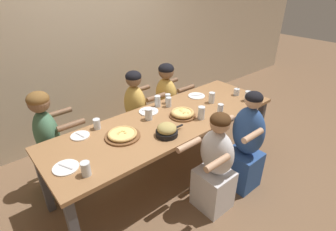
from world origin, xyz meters
TOP-DOWN VIEW (x-y plane):
  - ground_plane at (0.00, 0.00)m, footprint 18.00×18.00m
  - restaurant_back_panel at (0.00, 1.52)m, footprint 10.00×0.06m
  - dining_table at (0.00, 0.00)m, footprint 2.66×0.87m
  - pizza_board_main at (-0.56, 0.02)m, footprint 0.34×0.34m
  - pizza_board_second at (0.17, -0.04)m, footprint 0.29×0.29m
  - skillet_bowl at (-0.21, -0.23)m, footprint 0.32×0.22m
  - empty_plate_a at (-1.15, -0.08)m, footprint 0.21×0.21m
  - empty_plate_b at (0.67, 0.23)m, footprint 0.21×0.21m
  - empty_plate_c at (-0.87, 0.30)m, footprint 0.18×0.18m
  - empty_plate_d at (-0.05, 0.28)m, footprint 0.22×0.22m
  - cocktail_glass_blue at (1.10, -0.07)m, footprint 0.07×0.07m
  - drinking_glass_a at (0.26, 0.32)m, footprint 0.07×0.07m
  - drinking_glass_b at (1.06, -0.27)m, footprint 0.08×0.08m
  - drinking_glass_c at (0.11, 0.32)m, footprint 0.07×0.07m
  - drinking_glass_d at (0.29, -0.22)m, footprint 0.08×0.08m
  - drinking_glass_e at (-0.16, 0.14)m, footprint 0.08×0.08m
  - drinking_glass_f at (0.21, 0.24)m, footprint 0.06×0.06m
  - drinking_glass_g at (-1.06, -0.26)m, footprint 0.08×0.08m
  - drinking_glass_h at (0.68, -0.02)m, footprint 0.07×0.07m
  - drinking_glass_i at (0.48, -0.31)m, footprint 0.06×0.06m
  - drinking_glass_j at (-0.67, 0.32)m, footprint 0.07×0.07m
  - diner_far_midright at (0.53, 0.66)m, footprint 0.51×0.40m
  - diner_near_center at (0.05, -0.66)m, footprint 0.51×0.40m
  - diner_far_left at (-1.08, 0.66)m, footprint 0.51×0.40m
  - diner_far_center at (0.01, 0.66)m, footprint 0.51×0.40m
  - diner_near_midright at (0.54, -0.66)m, footprint 0.51×0.40m

SIDE VIEW (x-z plane):
  - ground_plane at x=0.00m, z-range 0.00..0.00m
  - diner_near_center at x=0.05m, z-range -0.05..1.05m
  - diner_near_midright at x=0.54m, z-range -0.06..1.11m
  - diner_far_center at x=0.01m, z-range -0.05..1.10m
  - diner_far_midright at x=0.53m, z-range -0.04..1.10m
  - diner_far_left at x=-1.08m, z-range -0.04..1.14m
  - dining_table at x=0.00m, z-range 0.31..1.09m
  - empty_plate_d at x=-0.05m, z-range 0.77..0.79m
  - empty_plate_b at x=0.67m, z-range 0.77..0.79m
  - empty_plate_a at x=-1.15m, z-range 0.77..0.79m
  - empty_plate_c at x=-0.87m, z-range 0.77..0.79m
  - pizza_board_main at x=-0.56m, z-range 0.77..0.82m
  - pizza_board_second at x=0.17m, z-range 0.77..0.83m
  - cocktail_glass_blue at x=1.10m, z-range 0.76..0.86m
  - drinking_glass_j at x=-0.67m, z-range 0.77..0.87m
  - drinking_glass_f at x=0.21m, z-range 0.76..0.88m
  - drinking_glass_g at x=-1.06m, z-range 0.76..0.88m
  - drinking_glass_b at x=1.06m, z-range 0.76..0.89m
  - drinking_glass_e at x=-0.16m, z-range 0.76..0.89m
  - skillet_bowl at x=-0.21m, z-range 0.76..0.89m
  - drinking_glass_a at x=0.26m, z-range 0.77..0.89m
  - drinking_glass_h at x=0.68m, z-range 0.77..0.90m
  - drinking_glass_d at x=0.29m, z-range 0.76..0.91m
  - drinking_glass_i at x=0.48m, z-range 0.76..0.91m
  - drinking_glass_c at x=0.11m, z-range 0.77..0.91m
  - restaurant_back_panel at x=0.00m, z-range 0.00..3.20m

